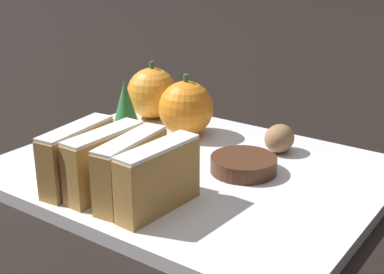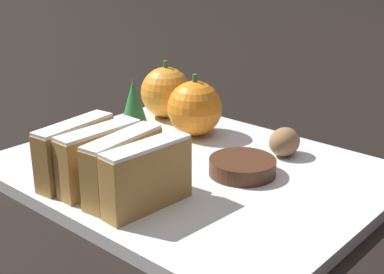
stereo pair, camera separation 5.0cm
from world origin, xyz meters
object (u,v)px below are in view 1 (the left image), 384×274
(orange_near, at_px, (152,93))
(orange_far, at_px, (186,108))
(walnut, at_px, (279,138))
(chocolate_cookie, at_px, (244,164))

(orange_near, distance_m, orange_far, 0.07)
(walnut, bearing_deg, chocolate_cookie, 176.41)
(walnut, bearing_deg, orange_far, 96.91)
(orange_near, relative_size, walnut, 1.97)
(orange_near, height_order, orange_far, same)
(orange_far, distance_m, chocolate_cookie, 0.12)
(chocolate_cookie, bearing_deg, orange_near, 65.83)
(orange_near, bearing_deg, orange_far, -110.52)
(orange_near, bearing_deg, walnut, -94.09)
(walnut, xyz_separation_m, chocolate_cookie, (-0.06, 0.00, -0.01))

